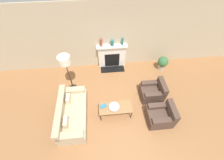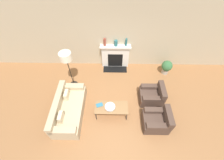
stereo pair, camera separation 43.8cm
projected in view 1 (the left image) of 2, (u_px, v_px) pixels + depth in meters
The scene contains 14 objects.
ground_plane at pixel (122, 120), 5.26m from camera, with size 18.00×18.00×0.00m, color #99663D.
wall_back at pixel (113, 37), 6.05m from camera, with size 18.00×0.06×2.90m.
fireplace at pixel (112, 56), 6.64m from camera, with size 1.31×0.59×1.12m.
couch at pixel (72, 114), 5.10m from camera, with size 0.91×1.90×0.74m.
armchair_near at pixel (161, 116), 5.05m from camera, with size 0.84×0.73×0.76m.
armchair_far at pixel (153, 92), 5.69m from camera, with size 0.84×0.73×0.76m.
coffee_table at pixel (115, 108), 5.11m from camera, with size 1.13×0.52×0.45m.
bowl at pixel (114, 107), 5.04m from camera, with size 0.35×0.35×0.07m.
book at pixel (103, 106), 5.10m from camera, with size 0.26×0.21×0.02m.
floor_lamp at pixel (65, 62), 5.09m from camera, with size 0.43×0.43×1.68m.
mantel_vase_left at pixel (101, 43), 6.06m from camera, with size 0.11×0.11×0.33m.
mantel_vase_center_left at pixel (112, 43), 6.12m from camera, with size 0.14×0.14×0.25m.
mantel_vase_center_right at pixel (122, 41), 6.12m from camera, with size 0.08×0.08×0.33m.
potted_plant at pixel (163, 62), 6.62m from camera, with size 0.45×0.45×0.66m.
Camera 1 is at (-0.57, -2.32, 4.91)m, focal length 24.00 mm.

